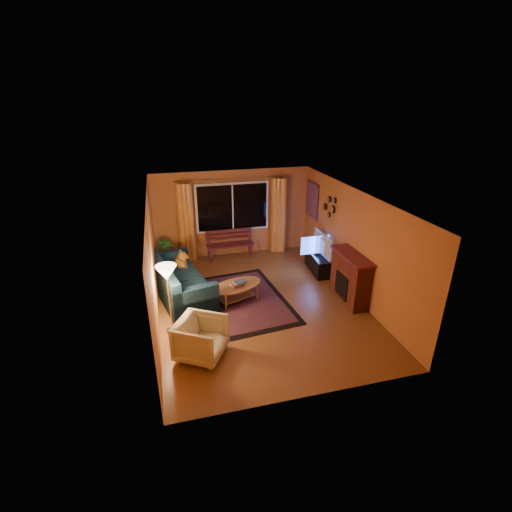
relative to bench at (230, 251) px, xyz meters
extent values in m
cube|color=brown|center=(0.15, -2.70, -0.21)|extent=(4.50, 6.00, 0.02)
cube|color=white|center=(0.15, -2.70, 2.31)|extent=(4.50, 6.00, 0.02)
cube|color=#C67537|center=(0.15, 0.31, 1.05)|extent=(4.50, 0.02, 2.50)
cube|color=#C67537|center=(-2.11, -2.70, 1.05)|extent=(0.02, 6.00, 2.50)
cube|color=#C67537|center=(2.41, -2.70, 1.05)|extent=(0.02, 6.00, 2.50)
cube|color=black|center=(0.15, 0.25, 1.25)|extent=(2.00, 0.02, 1.30)
cylinder|color=#BF8C3F|center=(0.15, 0.20, 2.05)|extent=(3.20, 0.03, 0.03)
cylinder|color=orange|center=(-1.20, 0.18, 0.92)|extent=(0.36, 0.36, 2.24)
cylinder|color=orange|center=(1.50, 0.18, 0.92)|extent=(0.36, 0.36, 2.24)
cube|color=#531920|center=(0.00, 0.00, 0.00)|extent=(1.37, 0.43, 0.41)
imported|color=#235B1E|center=(-1.85, -0.24, 0.21)|extent=(0.61, 0.61, 0.83)
cube|color=#0D2232|center=(-1.55, -1.97, 0.27)|extent=(1.49, 2.50, 0.95)
imported|color=beige|center=(-1.36, -4.26, 0.21)|extent=(1.06, 1.08, 0.83)
cylinder|color=#BF8C3F|center=(-1.85, -3.34, 0.53)|extent=(0.26, 0.26, 1.46)
cube|color=maroon|center=(-0.15, -2.49, -0.19)|extent=(2.07, 3.01, 0.02)
cylinder|color=#B17546|center=(-0.33, -2.51, 0.02)|extent=(1.54, 1.54, 0.44)
cube|color=black|center=(2.12, -1.49, 0.03)|extent=(0.47, 1.17, 0.48)
imported|color=black|center=(2.12, -1.49, 0.58)|extent=(0.15, 1.06, 0.61)
cube|color=maroon|center=(2.20, -3.10, 0.35)|extent=(0.40, 1.20, 1.10)
cube|color=#C5451B|center=(2.37, -0.25, 1.45)|extent=(0.04, 0.76, 0.96)
camera|label=1|loc=(-1.79, -9.85, 4.22)|focal=26.00mm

